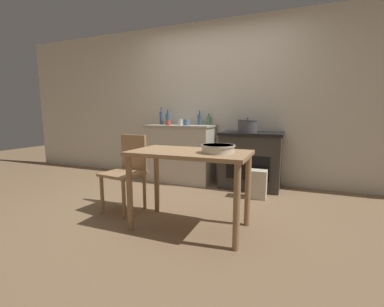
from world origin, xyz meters
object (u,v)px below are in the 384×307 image
(cup_center, at_px, (168,123))
(cup_mid_right, at_px, (186,122))
(mixing_bowl_large, at_px, (218,148))
(bottle_mid_left, at_px, (161,118))
(flour_sack, at_px, (256,184))
(bottle_left, at_px, (168,119))
(chair, at_px, (127,170))
(bottle_center_left, at_px, (200,119))
(stock_pot, at_px, (248,126))
(bottle_far_left, at_px, (209,120))
(work_table, at_px, (190,164))
(stove, at_px, (251,160))
(cup_center_right, at_px, (180,122))

(cup_center, height_order, cup_mid_right, cup_mid_right)
(cup_mid_right, bearing_deg, mixing_bowl_large, -57.87)
(bottle_mid_left, relative_size, cup_mid_right, 3.11)
(flour_sack, bearing_deg, bottle_left, 161.50)
(chair, xyz_separation_m, cup_center, (-0.09, 1.22, 0.50))
(chair, bearing_deg, bottle_center_left, 86.96)
(stock_pot, distance_m, bottle_far_left, 0.72)
(flour_sack, xyz_separation_m, cup_center, (-1.42, 0.26, 0.77))
(work_table, height_order, flour_sack, work_table)
(bottle_far_left, relative_size, bottle_mid_left, 0.63)
(stock_pot, relative_size, cup_center, 3.37)
(work_table, xyz_separation_m, bottle_mid_left, (-1.22, 1.70, 0.40))
(bottle_mid_left, relative_size, bottle_center_left, 1.28)
(work_table, bearing_deg, cup_mid_right, 114.15)
(bottle_left, bearing_deg, cup_mid_right, -22.63)
(chair, bearing_deg, bottle_left, 106.72)
(bottle_center_left, distance_m, cup_mid_right, 0.29)
(bottle_far_left, distance_m, bottle_mid_left, 0.82)
(stove, relative_size, bottle_left, 3.63)
(bottle_left, height_order, cup_center, bottle_left)
(bottle_far_left, bearing_deg, chair, -105.68)
(mixing_bowl_large, height_order, bottle_far_left, bottle_far_left)
(chair, bearing_deg, bottle_far_left, 82.39)
(mixing_bowl_large, xyz_separation_m, cup_center_right, (-1.09, 1.59, 0.17))
(work_table, xyz_separation_m, cup_center_right, (-0.81, 1.58, 0.34))
(stove, xyz_separation_m, cup_center, (-1.26, -0.20, 0.54))
(mixing_bowl_large, relative_size, bottle_far_left, 1.66)
(bottle_mid_left, bearing_deg, bottle_far_left, 7.22)
(stock_pot, distance_m, mixing_bowl_large, 1.56)
(work_table, bearing_deg, flour_sack, 67.65)
(flour_sack, height_order, stock_pot, stock_pot)
(bottle_center_left, height_order, cup_center, bottle_center_left)
(bottle_left, xyz_separation_m, cup_center, (0.13, -0.26, -0.06))
(bottle_mid_left, bearing_deg, chair, -76.42)
(bottle_far_left, xyz_separation_m, cup_mid_right, (-0.27, -0.30, -0.02))
(chair, distance_m, cup_mid_right, 1.41)
(work_table, relative_size, mixing_bowl_large, 3.65)
(bottle_left, distance_m, cup_center_right, 0.29)
(mixing_bowl_large, bearing_deg, flour_sack, 80.38)
(chair, bearing_deg, bottle_mid_left, 111.66)
(stove, xyz_separation_m, bottle_left, (-1.39, 0.06, 0.60))
(mixing_bowl_large, xyz_separation_m, bottle_center_left, (-0.82, 1.77, 0.22))
(cup_mid_right, bearing_deg, bottle_far_left, 47.81)
(chair, bearing_deg, work_table, -4.69)
(work_table, bearing_deg, mixing_bowl_large, -2.14)
(flour_sack, bearing_deg, stove, 108.79)
(bottle_far_left, bearing_deg, flour_sack, -36.44)
(stove, distance_m, chair, 1.84)
(stock_pot, distance_m, cup_center, 1.22)
(bottle_far_left, height_order, bottle_mid_left, bottle_mid_left)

